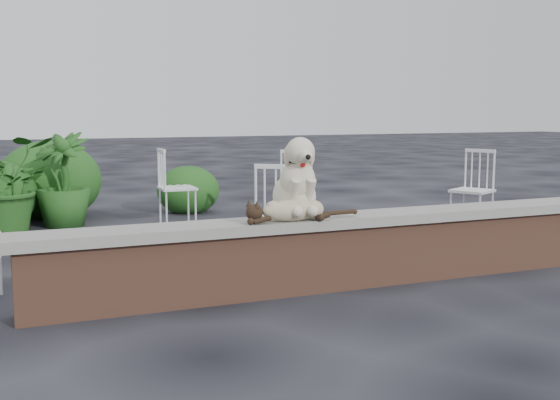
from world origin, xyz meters
name	(u,v)px	position (x,y,z in m)	size (l,w,h in m)	color
ground	(398,280)	(0.00, 0.00, 0.00)	(60.00, 60.00, 0.00)	black
brick_wall	(399,251)	(0.00, 0.00, 0.25)	(6.00, 0.30, 0.50)	brown
capstone	(400,216)	(0.00, 0.00, 0.54)	(6.20, 0.40, 0.08)	slate
dog	(294,177)	(-0.94, 0.04, 0.90)	(0.42, 0.55, 0.64)	beige
cat	(292,209)	(-1.02, -0.11, 0.67)	(1.09, 0.26, 0.19)	tan
chair_e	(177,187)	(-0.99, 3.47, 0.47)	(0.56, 0.56, 0.94)	white
chair_c	(280,214)	(-0.70, 0.90, 0.47)	(0.56, 0.56, 0.94)	white
chair_d	(472,189)	(2.19, 1.84, 0.47)	(0.56, 0.56, 0.94)	white
chair_b	(295,191)	(0.16, 2.49, 0.47)	(0.56, 0.56, 0.94)	white
potted_plant_a	(8,185)	(-2.93, 3.65, 0.56)	(1.00, 0.87, 1.11)	#265017
potted_plant_b	(63,180)	(-2.31, 3.83, 0.57)	(0.64, 0.64, 1.14)	#265017
shrubbery	(54,187)	(-2.36, 4.47, 0.43)	(3.51, 1.78, 1.06)	#265017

